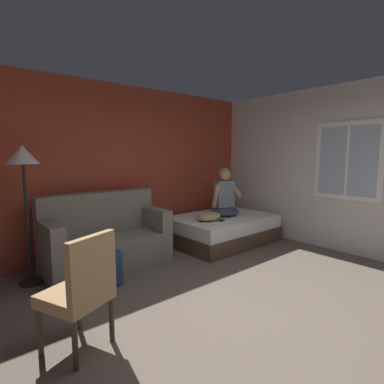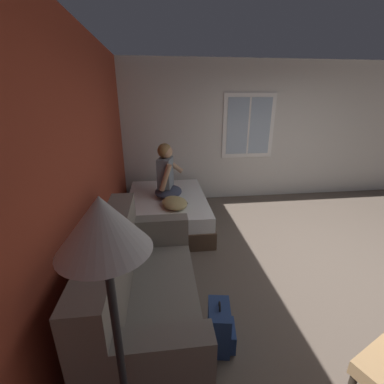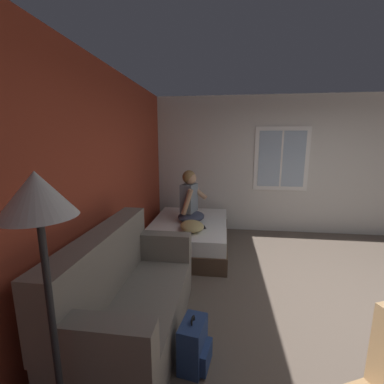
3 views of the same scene
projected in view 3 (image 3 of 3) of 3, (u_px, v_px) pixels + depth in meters
name	position (u px, v px, depth m)	size (l,w,h in m)	color
ground_plane	(367.00, 322.00, 2.65)	(40.00, 40.00, 0.00)	brown
wall_back_accent	(88.00, 187.00, 2.75)	(10.40, 0.16, 2.70)	#993823
wall_side_with_window	(300.00, 166.00, 5.09)	(0.19, 7.14, 2.70)	silver
bed	(189.00, 235.00, 4.43)	(1.85, 1.30, 0.48)	#4C3828
couch	(128.00, 299.00, 2.38)	(1.70, 0.83, 1.04)	slate
person_seated	(190.00, 201.00, 4.35)	(0.62, 0.56, 0.88)	#383D51
backpack	(194.00, 345.00, 2.10)	(0.33, 0.27, 0.46)	navy
throw_pillow	(192.00, 226.00, 3.94)	(0.48, 0.36, 0.14)	tan
cell_phone	(203.00, 227.00, 4.08)	(0.07, 0.14, 0.01)	black
floor_lamp	(41.00, 227.00, 1.23)	(0.36, 0.36, 1.70)	black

